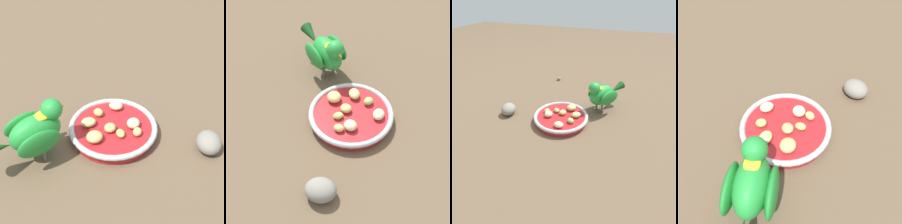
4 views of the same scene
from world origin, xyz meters
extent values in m
plane|color=brown|center=(0.00, 0.00, 0.00)|extent=(4.00, 4.00, 0.00)
cylinder|color=#AD1E23|center=(-0.02, 0.02, 0.01)|extent=(0.20, 0.20, 0.02)
torus|color=#B7BABF|center=(-0.02, 0.02, 0.02)|extent=(0.21, 0.21, 0.01)
ellipsoid|color=beige|center=(0.00, -0.05, 0.03)|extent=(0.04, 0.03, 0.02)
ellipsoid|color=tan|center=(-0.01, 0.03, 0.03)|extent=(0.03, 0.03, 0.02)
ellipsoid|color=#C6D17A|center=(0.04, 0.03, 0.03)|extent=(0.05, 0.04, 0.02)
ellipsoid|color=tan|center=(-0.08, 0.02, 0.03)|extent=(0.02, 0.03, 0.02)
ellipsoid|color=#B2CC66|center=(0.03, -0.01, 0.03)|extent=(0.03, 0.03, 0.02)
ellipsoid|color=beige|center=(-0.06, 0.00, 0.03)|extent=(0.04, 0.04, 0.02)
ellipsoid|color=#B2CC66|center=(-0.04, 0.04, 0.03)|extent=(0.03, 0.03, 0.02)
ellipsoid|color=tan|center=(0.01, 0.07, 0.03)|extent=(0.05, 0.05, 0.02)
cylinder|color=#59544C|center=(0.12, 0.13, 0.02)|extent=(0.01, 0.01, 0.04)
cylinder|color=#59544C|center=(0.10, 0.15, 0.02)|extent=(0.01, 0.01, 0.04)
ellipsoid|color=green|center=(0.11, 0.14, 0.08)|extent=(0.12, 0.13, 0.08)
ellipsoid|color=#1E7F2D|center=(0.15, 0.13, 0.08)|extent=(0.07, 0.09, 0.06)
ellipsoid|color=#1E7F2D|center=(0.09, 0.17, 0.08)|extent=(0.07, 0.09, 0.06)
cone|color=#144719|center=(0.16, 0.22, 0.08)|extent=(0.07, 0.08, 0.05)
sphere|color=green|center=(0.09, 0.11, 0.12)|extent=(0.06, 0.06, 0.05)
cone|color=orange|center=(0.07, 0.09, 0.11)|extent=(0.03, 0.03, 0.02)
ellipsoid|color=yellow|center=(0.10, 0.13, 0.11)|extent=(0.05, 0.05, 0.01)
ellipsoid|color=gray|center=(-0.24, -0.01, 0.02)|extent=(0.07, 0.08, 0.05)
ellipsoid|color=slate|center=(-0.17, 0.38, 0.01)|extent=(0.03, 0.03, 0.02)
camera|label=1|loc=(-0.21, 0.55, 0.55)|focal=52.18mm
camera|label=2|loc=(-0.54, -0.19, 0.66)|focal=54.73mm
camera|label=3|loc=(0.21, -0.56, 0.45)|focal=31.06mm
camera|label=4|loc=(0.15, 0.35, 0.47)|focal=40.61mm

